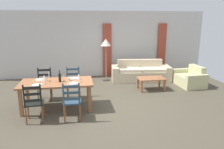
# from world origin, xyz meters

# --- Properties ---
(ground_plane) EXTENTS (9.60, 9.60, 0.02)m
(ground_plane) POSITION_xyz_m (0.00, 0.00, -0.01)
(ground_plane) COLOR #4B4436
(wall_far) EXTENTS (9.60, 0.16, 2.70)m
(wall_far) POSITION_xyz_m (0.00, 3.30, 1.35)
(wall_far) COLOR beige
(wall_far) RESTS_ON ground_plane
(curtain_panel_left) EXTENTS (0.35, 0.08, 2.20)m
(curtain_panel_left) POSITION_xyz_m (0.56, 3.16, 1.10)
(curtain_panel_left) COLOR #9F402F
(curtain_panel_left) RESTS_ON ground_plane
(curtain_panel_right) EXTENTS (0.35, 0.08, 2.20)m
(curtain_panel_right) POSITION_xyz_m (2.96, 3.16, 1.10)
(curtain_panel_right) COLOR #9F402F
(curtain_panel_right) RESTS_ON ground_plane
(dining_table) EXTENTS (1.90, 0.96, 0.75)m
(dining_table) POSITION_xyz_m (-1.26, -0.08, 0.66)
(dining_table) COLOR #9C5F3A
(dining_table) RESTS_ON ground_plane
(dining_chair_near_left) EXTENTS (0.45, 0.43, 0.96)m
(dining_chair_near_left) POSITION_xyz_m (-1.73, -0.83, 0.48)
(dining_chair_near_left) COLOR black
(dining_chair_near_left) RESTS_ON ground_plane
(dining_chair_near_right) EXTENTS (0.43, 0.41, 0.96)m
(dining_chair_near_right) POSITION_xyz_m (-0.85, -0.87, 0.48)
(dining_chair_near_right) COLOR #2D4558
(dining_chair_near_right) RESTS_ON ground_plane
(dining_chair_far_left) EXTENTS (0.43, 0.41, 0.96)m
(dining_chair_far_left) POSITION_xyz_m (-1.69, 0.69, 0.48)
(dining_chair_far_left) COLOR black
(dining_chair_far_left) RESTS_ON ground_plane
(dining_chair_far_right) EXTENTS (0.43, 0.41, 0.96)m
(dining_chair_far_right) POSITION_xyz_m (-0.84, 0.67, 0.48)
(dining_chair_far_right) COLOR #2C4656
(dining_chair_far_right) RESTS_ON ground_plane
(dinner_plate_near_left) EXTENTS (0.24, 0.24, 0.02)m
(dinner_plate_near_left) POSITION_xyz_m (-1.71, -0.33, 0.76)
(dinner_plate_near_left) COLOR white
(dinner_plate_near_left) RESTS_ON dining_table
(fork_near_left) EXTENTS (0.02, 0.17, 0.01)m
(fork_near_left) POSITION_xyz_m (-1.86, -0.33, 0.75)
(fork_near_left) COLOR silver
(fork_near_left) RESTS_ON dining_table
(dinner_plate_near_right) EXTENTS (0.24, 0.24, 0.02)m
(dinner_plate_near_right) POSITION_xyz_m (-0.81, -0.33, 0.76)
(dinner_plate_near_right) COLOR white
(dinner_plate_near_right) RESTS_ON dining_table
(fork_near_right) EXTENTS (0.03, 0.17, 0.01)m
(fork_near_right) POSITION_xyz_m (-0.96, -0.33, 0.75)
(fork_near_right) COLOR silver
(fork_near_right) RESTS_ON dining_table
(dinner_plate_far_left) EXTENTS (0.24, 0.24, 0.02)m
(dinner_plate_far_left) POSITION_xyz_m (-1.71, 0.17, 0.76)
(dinner_plate_far_left) COLOR white
(dinner_plate_far_left) RESTS_ON dining_table
(fork_far_left) EXTENTS (0.03, 0.17, 0.01)m
(fork_far_left) POSITION_xyz_m (-1.86, 0.17, 0.75)
(fork_far_left) COLOR silver
(fork_far_left) RESTS_ON dining_table
(dinner_plate_far_right) EXTENTS (0.24, 0.24, 0.02)m
(dinner_plate_far_right) POSITION_xyz_m (-0.81, 0.17, 0.76)
(dinner_plate_far_right) COLOR white
(dinner_plate_far_right) RESTS_ON dining_table
(fork_far_right) EXTENTS (0.02, 0.17, 0.01)m
(fork_far_right) POSITION_xyz_m (-0.96, 0.17, 0.75)
(fork_far_right) COLOR silver
(fork_far_right) RESTS_ON dining_table
(wine_bottle) EXTENTS (0.07, 0.07, 0.32)m
(wine_bottle) POSITION_xyz_m (-1.16, -0.10, 0.87)
(wine_bottle) COLOR black
(wine_bottle) RESTS_ON dining_table
(wine_glass_near_left) EXTENTS (0.06, 0.06, 0.16)m
(wine_glass_near_left) POSITION_xyz_m (-1.58, -0.23, 0.86)
(wine_glass_near_left) COLOR white
(wine_glass_near_left) RESTS_ON dining_table
(wine_glass_near_right) EXTENTS (0.06, 0.06, 0.16)m
(wine_glass_near_right) POSITION_xyz_m (-0.67, -0.21, 0.86)
(wine_glass_near_right) COLOR white
(wine_glass_near_right) RESTS_ON dining_table
(wine_glass_far_left) EXTENTS (0.06, 0.06, 0.16)m
(wine_glass_far_left) POSITION_xyz_m (-1.59, 0.08, 0.86)
(wine_glass_far_left) COLOR white
(wine_glass_far_left) RESTS_ON dining_table
(wine_glass_far_right) EXTENTS (0.06, 0.06, 0.16)m
(wine_glass_far_right) POSITION_xyz_m (-0.67, 0.08, 0.86)
(wine_glass_far_right) COLOR white
(wine_glass_far_right) RESTS_ON dining_table
(coffee_cup_primary) EXTENTS (0.07, 0.07, 0.09)m
(coffee_cup_primary) POSITION_xyz_m (-0.93, -0.02, 0.80)
(coffee_cup_primary) COLOR beige
(coffee_cup_primary) RESTS_ON dining_table
(candle_tall) EXTENTS (0.05, 0.05, 0.26)m
(candle_tall) POSITION_xyz_m (-1.44, -0.06, 0.82)
(candle_tall) COLOR #998C66
(candle_tall) RESTS_ON dining_table
(candle_short) EXTENTS (0.05, 0.05, 0.19)m
(candle_short) POSITION_xyz_m (-1.06, -0.12, 0.80)
(candle_short) COLOR #998C66
(candle_short) RESTS_ON dining_table
(couch) EXTENTS (2.35, 1.04, 0.80)m
(couch) POSITION_xyz_m (1.77, 2.25, 0.29)
(couch) COLOR beige
(couch) RESTS_ON ground_plane
(coffee_table) EXTENTS (0.90, 0.56, 0.42)m
(coffee_table) POSITION_xyz_m (1.78, 1.04, 0.36)
(coffee_table) COLOR #9C5F3A
(coffee_table) RESTS_ON ground_plane
(armchair_upholstered) EXTENTS (0.86, 1.20, 0.72)m
(armchair_upholstered) POSITION_xyz_m (3.38, 1.29, 0.25)
(armchair_upholstered) COLOR #BEBB88
(armchair_upholstered) RESTS_ON ground_plane
(standing_lamp) EXTENTS (0.40, 0.40, 1.64)m
(standing_lamp) POSITION_xyz_m (0.41, 2.44, 1.41)
(standing_lamp) COLOR #332D28
(standing_lamp) RESTS_ON ground_plane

